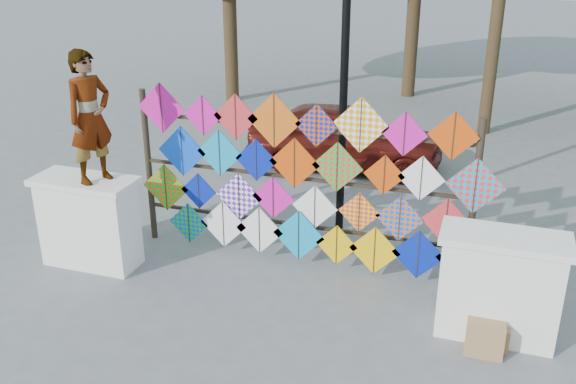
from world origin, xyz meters
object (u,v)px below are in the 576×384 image
(vendor_woman, at_px, (90,117))
(sedan, at_px, (344,136))
(kite_rack, at_px, (301,183))
(lamppost, at_px, (345,57))

(vendor_woman, xyz_separation_m, sedan, (2.18, 4.92, -1.51))
(kite_rack, relative_size, vendor_woman, 2.90)
(kite_rack, xyz_separation_m, lamppost, (0.24, 1.27, 1.48))
(lamppost, bearing_deg, vendor_woman, -141.64)
(sedan, distance_m, lamppost, 3.46)
(kite_rack, distance_m, lamppost, 1.97)
(vendor_woman, height_order, lamppost, lamppost)
(sedan, bearing_deg, vendor_woman, 149.37)
(vendor_woman, bearing_deg, lamppost, -31.20)
(vendor_woman, bearing_deg, kite_rack, -49.54)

